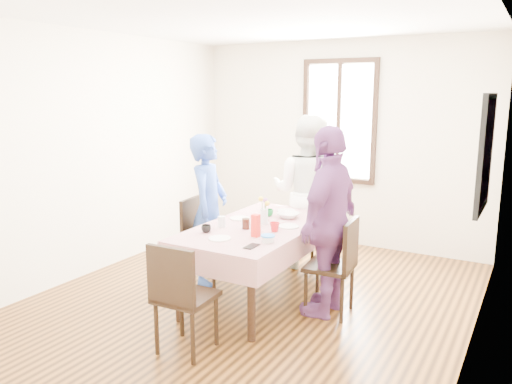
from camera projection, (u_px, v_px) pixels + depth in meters
ground at (256, 297)px, 5.08m from camera, size 4.50×4.50×0.00m
back_wall at (339, 144)px, 6.74m from camera, size 4.00×0.00×4.00m
right_wall at (483, 184)px, 3.85m from camera, size 0.00×4.50×4.50m
window_frame at (339, 121)px, 6.66m from camera, size 1.02×0.06×1.62m
window_pane at (339, 121)px, 6.67m from camera, size 0.90×0.02×1.50m
art_poster at (486, 153)px, 4.07m from camera, size 0.04×0.76×0.96m
dining_table at (258, 263)px, 4.98m from camera, size 0.87×1.69×0.75m
tablecloth at (259, 226)px, 4.91m from camera, size 0.99×1.81×0.01m
chair_left at (207, 241)px, 5.45m from camera, size 0.46×0.46×0.91m
chair_right at (330, 266)px, 4.66m from camera, size 0.45×0.45×0.91m
chair_far at (307, 228)px, 5.96m from camera, size 0.45×0.45×0.91m
chair_near at (186, 296)px, 3.97m from camera, size 0.44×0.44×0.91m
person_left at (208, 209)px, 5.38m from camera, size 0.52×0.67×1.61m
person_far at (307, 192)px, 5.86m from camera, size 0.92×0.74×1.78m
person_right at (329, 222)px, 4.59m from camera, size 0.46×1.04×1.75m
mug_black at (206, 229)px, 4.64m from camera, size 0.11×0.11×0.07m
mug_flag at (275, 227)px, 4.67m from camera, size 0.13×0.13×0.09m
mug_green at (269, 213)px, 5.26m from camera, size 0.13×0.13×0.07m
serving_bowl at (288, 215)px, 5.18m from camera, size 0.23×0.23×0.05m
juice_carton at (256, 226)px, 4.50m from camera, size 0.06×0.06×0.20m
butter_tub at (268, 239)px, 4.35m from camera, size 0.10×0.10×0.05m
jam_jar at (246, 224)px, 4.76m from camera, size 0.07×0.07×0.10m
drinking_glass at (222, 222)px, 4.83m from camera, size 0.07×0.07×0.10m
smartphone at (251, 246)px, 4.22m from camera, size 0.08×0.16×0.01m
flower_vase at (264, 217)px, 4.93m from camera, size 0.08×0.08×0.15m
plate_left at (239, 218)px, 5.15m from camera, size 0.20×0.20×0.01m
plate_right at (289, 226)px, 4.84m from camera, size 0.20×0.20×0.01m
plate_far at (286, 211)px, 5.47m from camera, size 0.20×0.20×0.01m
plate_near at (220, 238)px, 4.44m from camera, size 0.20×0.20×0.01m
butter_lid at (268, 236)px, 4.35m from camera, size 0.12×0.12×0.01m
flower_bunch at (264, 204)px, 4.91m from camera, size 0.09×0.09×0.10m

